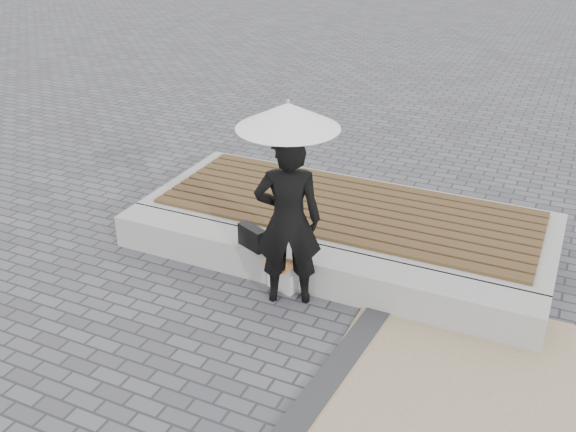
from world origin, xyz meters
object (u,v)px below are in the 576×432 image
(woman, at_px, (288,221))
(seating_ledge, at_px, (310,268))
(handbag, at_px, (252,237))
(parasol, at_px, (288,116))
(canvas_tote, at_px, (283,275))

(woman, bearing_deg, seating_ledge, -128.78)
(handbag, bearing_deg, woman, 2.69)
(parasol, bearing_deg, seating_ledge, 75.56)
(seating_ledge, distance_m, canvas_tote, 0.32)
(woman, bearing_deg, handbag, -45.41)
(seating_ledge, bearing_deg, handbag, -165.32)
(parasol, bearing_deg, woman, 180.00)
(seating_ledge, relative_size, parasol, 3.87)
(seating_ledge, xyz_separation_m, parasol, (-0.10, -0.37, 1.86))
(seating_ledge, relative_size, canvas_tote, 14.26)
(parasol, height_order, handbag, parasol)
(woman, distance_m, handbag, 0.71)
(canvas_tote, bearing_deg, parasol, -30.95)
(handbag, distance_m, canvas_tote, 0.54)
(woman, relative_size, parasol, 1.46)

